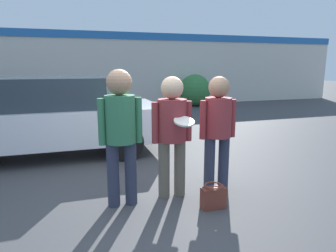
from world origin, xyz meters
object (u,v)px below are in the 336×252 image
object	(u,v)px
parked_car_near	(50,116)
handbag	(213,197)
person_left	(121,126)
person_right	(218,124)
shrub	(195,90)
person_middle_with_frisbee	(172,127)

from	to	relation	value
parked_car_near	handbag	xyz separation A→B (m)	(2.04, -3.08, -0.62)
person_left	handbag	xyz separation A→B (m)	(1.05, -0.43, -0.87)
person_right	parked_car_near	xyz separation A→B (m)	(-2.34, 2.55, -0.18)
parked_car_near	shrub	bearing A→B (deg)	47.22
shrub	handbag	size ratio (longest dim) A/B	4.47
person_right	handbag	size ratio (longest dim) A/B	5.21
person_left	handbag	world-z (taller)	person_left
parked_car_near	shrub	distance (m)	8.16
person_right	person_left	bearing A→B (deg)	-175.88
shrub	handbag	distance (m)	9.74
person_left	shrub	bearing A→B (deg)	62.18
person_middle_with_frisbee	person_right	distance (m)	0.68
person_left	person_middle_with_frisbee	xyz separation A→B (m)	(0.68, 0.06, -0.06)
parked_car_near	handbag	size ratio (longest dim) A/B	13.75
parked_car_near	shrub	world-z (taller)	parked_car_near
person_left	handbag	distance (m)	1.43
parked_car_near	handbag	distance (m)	3.74
person_middle_with_frisbee	shrub	bearing A→B (deg)	65.65
person_right	handbag	xyz separation A→B (m)	(-0.30, -0.53, -0.80)
parked_car_near	shrub	size ratio (longest dim) A/B	3.07
person_left	parked_car_near	xyz separation A→B (m)	(-0.99, 2.65, -0.25)
person_middle_with_frisbee	shrub	xyz separation A→B (m)	(3.88, 8.58, -0.27)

